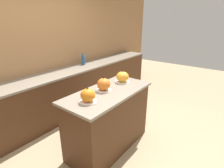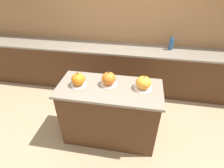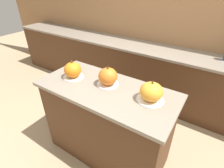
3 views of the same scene
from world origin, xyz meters
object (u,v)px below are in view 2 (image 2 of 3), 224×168
bottle_tall (171,43)px  pumpkin_cake_center (109,79)px  pumpkin_cake_right (143,83)px  pumpkin_cake_left (78,80)px

bottle_tall → pumpkin_cake_center: bearing=-124.1°
pumpkin_cake_center → bottle_tall: bearing=55.9°
pumpkin_cake_right → bottle_tall: (0.48, 1.39, 0.03)m
pumpkin_cake_center → pumpkin_cake_right: bearing=-1.2°
bottle_tall → pumpkin_cake_left: bearing=-132.3°
pumpkin_cake_right → bottle_tall: 1.47m
pumpkin_cake_right → pumpkin_cake_center: bearing=178.8°
pumpkin_cake_left → bottle_tall: 1.98m
pumpkin_cake_left → bottle_tall: (1.33, 1.46, 0.03)m
pumpkin_cake_center → bottle_tall: 1.67m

